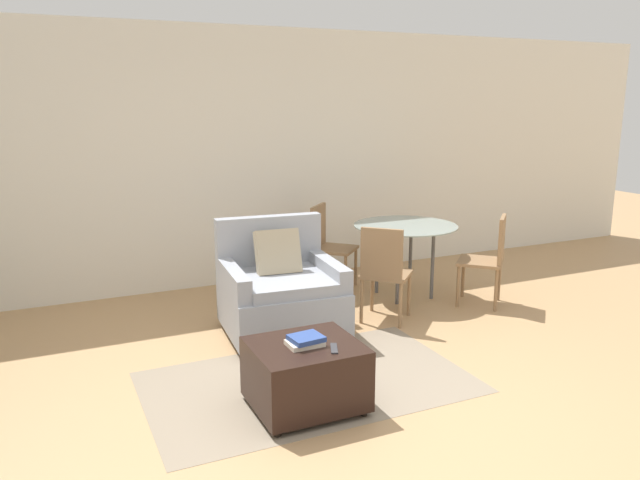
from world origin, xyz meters
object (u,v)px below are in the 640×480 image
at_px(book_stack, 305,341).
at_px(tv_remote_primary, 334,348).
at_px(ottoman, 305,373).
at_px(armchair, 281,293).
at_px(dining_chair_near_right, 490,254).
at_px(dining_chair_far_left, 327,241).
at_px(dining_table, 405,234).
at_px(dining_chair_near_left, 384,268).

xyz_separation_m(book_stack, tv_remote_primary, (0.14, -0.13, -0.03)).
bearing_deg(ottoman, tv_remote_primary, -48.13).
bearing_deg(armchair, dining_chair_near_right, -3.46).
bearing_deg(dining_chair_near_right, dining_chair_far_left, 135.00).
height_order(armchair, ottoman, armchair).
xyz_separation_m(dining_table, dining_chair_far_left, (-0.60, 0.60, -0.14)).
distance_m(ottoman, dining_table, 2.63).
bearing_deg(dining_chair_near_right, book_stack, -154.20).
xyz_separation_m(tv_remote_primary, dining_chair_near_right, (2.35, 1.34, 0.06)).
relative_size(book_stack, tv_remote_primary, 1.43).
relative_size(armchair, dining_chair_near_right, 1.15).
height_order(tv_remote_primary, dining_chair_near_left, dining_chair_near_left).
distance_m(book_stack, tv_remote_primary, 0.20).
height_order(dining_table, dining_chair_far_left, dining_chair_far_left).
height_order(armchair, dining_chair_far_left, armchair).
distance_m(armchair, dining_chair_near_right, 2.16).
height_order(book_stack, dining_table, dining_table).
height_order(tv_remote_primary, dining_table, dining_table).
distance_m(dining_chair_near_left, dining_chair_far_left, 1.20).
distance_m(book_stack, dining_chair_near_left, 1.77).
bearing_deg(book_stack, dining_chair_near_left, 42.95).
distance_m(armchair, dining_chair_far_left, 1.44).
bearing_deg(dining_chair_far_left, book_stack, -118.30).
bearing_deg(ottoman, dining_chair_near_right, 25.55).
bearing_deg(book_stack, dining_chair_far_left, 61.70).
relative_size(armchair, tv_remote_primary, 6.25).
distance_m(book_stack, dining_chair_near_right, 2.77).
height_order(dining_chair_near_left, dining_chair_far_left, same).
relative_size(armchair, ottoman, 1.47).
height_order(book_stack, tv_remote_primary, book_stack).
bearing_deg(tv_remote_primary, armchair, 82.09).
height_order(dining_chair_near_left, dining_chair_near_right, same).
relative_size(book_stack, dining_table, 0.22).
distance_m(book_stack, dining_table, 2.62).
bearing_deg(dining_table, book_stack, -136.38).
height_order(ottoman, dining_table, dining_table).
height_order(ottoman, tv_remote_primary, tv_remote_primary).
bearing_deg(dining_table, dining_chair_near_right, -45.00).
xyz_separation_m(ottoman, dining_chair_far_left, (1.29, 2.39, 0.27)).
bearing_deg(tv_remote_primary, book_stack, 136.16).
bearing_deg(armchair, tv_remote_primary, -97.91).
bearing_deg(dining_chair_near_left, tv_remote_primary, -130.75).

